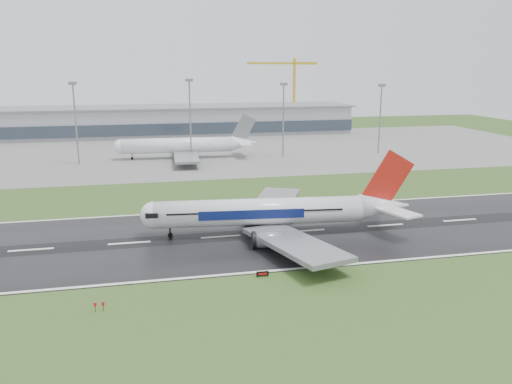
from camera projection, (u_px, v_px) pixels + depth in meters
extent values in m
plane|color=#2D4B1B|center=(129.00, 243.00, 111.74)|extent=(520.00, 520.00, 0.00)
cube|color=black|center=(129.00, 243.00, 111.73)|extent=(400.00, 45.00, 0.10)
cube|color=slate|center=(135.00, 152.00, 230.38)|extent=(400.00, 130.00, 0.08)
cube|color=#91939B|center=(135.00, 122.00, 285.57)|extent=(240.00, 36.00, 15.00)
cylinder|color=gray|center=(76.00, 125.00, 198.68)|extent=(0.64, 0.64, 30.46)
cylinder|color=gray|center=(190.00, 121.00, 207.67)|extent=(0.64, 0.64, 31.41)
cylinder|color=gray|center=(283.00, 122.00, 215.92)|extent=(0.64, 0.64, 29.61)
cylinder|color=gray|center=(380.00, 120.00, 225.07)|extent=(0.64, 0.64, 28.77)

